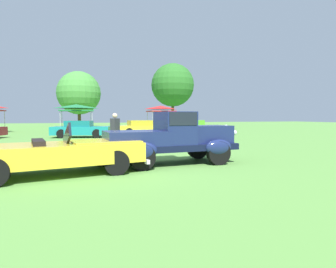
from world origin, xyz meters
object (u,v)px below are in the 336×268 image
at_px(show_car_yellow, 142,128).
at_px(spectator_near_truck, 167,128).
at_px(show_car_teal, 81,129).
at_px(canopy_tent_right_field, 161,108).
at_px(feature_pickup_truck, 172,137).
at_px(spectator_between_cars, 115,131).
at_px(neighbor_convertible, 62,153).
at_px(canopy_tent_center_field, 76,107).
at_px(show_car_lime, 195,127).

xyz_separation_m(show_car_yellow, spectator_near_truck, (-0.42, -8.13, 0.31)).
xyz_separation_m(show_car_teal, show_car_yellow, (4.79, 0.94, 0.00)).
bearing_deg(canopy_tent_right_field, feature_pickup_truck, -105.25).
bearing_deg(feature_pickup_truck, spectator_between_cars, 110.62).
bearing_deg(feature_pickup_truck, neighbor_convertible, -168.56).
distance_m(show_car_teal, canopy_tent_center_field, 7.51).
bearing_deg(feature_pickup_truck, spectator_near_truck, 74.14).
height_order(neighbor_convertible, show_car_teal, neighbor_convertible).
xyz_separation_m(feature_pickup_truck, canopy_tent_right_field, (5.73, 21.01, 1.56)).
height_order(show_car_lime, canopy_tent_center_field, canopy_tent_center_field).
distance_m(show_car_lime, spectator_near_truck, 9.52).
bearing_deg(canopy_tent_right_field, spectator_between_cars, -112.35).
bearing_deg(canopy_tent_right_field, show_car_teal, -136.37).
height_order(show_car_teal, spectator_between_cars, spectator_between_cars).
relative_size(neighbor_convertible, show_car_lime, 1.13).
distance_m(neighbor_convertible, canopy_tent_center_field, 20.98).
height_order(neighbor_convertible, show_car_lime, neighbor_convertible).
xyz_separation_m(show_car_teal, spectator_near_truck, (4.37, -7.19, 0.31)).
bearing_deg(spectator_between_cars, show_car_teal, 98.29).
relative_size(show_car_lime, spectator_between_cars, 2.51).
distance_m(neighbor_convertible, show_car_yellow, 15.53).
height_order(show_car_yellow, spectator_near_truck, spectator_near_truck).
distance_m(show_car_yellow, show_car_lime, 4.64).
bearing_deg(show_car_teal, spectator_near_truck, -58.71).
height_order(neighbor_convertible, spectator_between_cars, spectator_between_cars).
bearing_deg(show_car_lime, show_car_teal, -174.74).
bearing_deg(feature_pickup_truck, show_car_yellow, 81.60).
distance_m(show_car_teal, spectator_near_truck, 8.42).
relative_size(spectator_near_truck, canopy_tent_center_field, 0.54).
bearing_deg(show_car_teal, show_car_yellow, 11.15).
xyz_separation_m(neighbor_convertible, spectator_near_truck, (4.98, 6.43, 0.33)).
distance_m(show_car_yellow, spectator_between_cars, 10.76).
bearing_deg(neighbor_convertible, canopy_tent_right_field, 67.29).
xyz_separation_m(show_car_teal, show_car_lime, (9.43, 0.87, -0.00)).
xyz_separation_m(show_car_teal, canopy_tent_center_field, (-0.33, 7.28, 1.82)).
height_order(feature_pickup_truck, show_car_teal, feature_pickup_truck).
relative_size(spectator_near_truck, canopy_tent_right_field, 0.62).
bearing_deg(show_car_teal, spectator_between_cars, -81.71).
bearing_deg(spectator_near_truck, spectator_between_cars, -145.77).
distance_m(feature_pickup_truck, canopy_tent_center_field, 20.51).
relative_size(feature_pickup_truck, show_car_lime, 1.04).
bearing_deg(show_car_lime, show_car_yellow, 179.05).
xyz_separation_m(show_car_teal, canopy_tent_right_field, (8.47, 8.07, 1.82)).
relative_size(show_car_yellow, canopy_tent_center_field, 1.39).
bearing_deg(canopy_tent_right_field, spectator_near_truck, -105.03).
height_order(show_car_yellow, canopy_tent_center_field, canopy_tent_center_field).
relative_size(feature_pickup_truck, canopy_tent_center_field, 1.40).
xyz_separation_m(feature_pickup_truck, show_car_teal, (-2.74, 12.94, -0.27)).
height_order(show_car_yellow, show_car_lime, same).
xyz_separation_m(spectator_near_truck, canopy_tent_center_field, (-4.70, 14.47, 1.51)).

